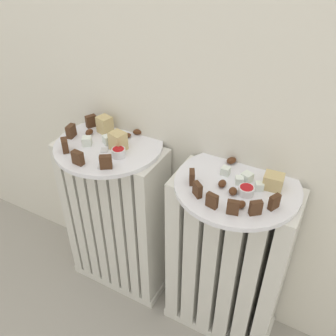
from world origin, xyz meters
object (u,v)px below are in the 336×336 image
(plate_right, at_px, (237,185))
(fork, at_px, (103,156))
(radiator_left, at_px, (117,220))
(jam_bowl_right, at_px, (246,190))
(radiator_right, at_px, (226,264))
(jam_bowl_left, at_px, (119,152))
(plate_left, at_px, (109,145))

(plate_right, height_order, fork, fork)
(radiator_left, relative_size, jam_bowl_right, 15.01)
(radiator_left, relative_size, radiator_right, 1.00)
(plate_right, distance_m, jam_bowl_right, 0.05)
(radiator_left, xyz_separation_m, jam_bowl_left, (0.06, -0.04, 0.31))
(radiator_right, height_order, plate_left, plate_left)
(radiator_right, distance_m, fork, 0.47)
(jam_bowl_left, distance_m, fork, 0.05)
(radiator_right, distance_m, plate_left, 0.48)
(plate_left, height_order, jam_bowl_right, jam_bowl_right)
(jam_bowl_right, bearing_deg, radiator_right, 136.32)
(plate_left, height_order, fork, fork)
(plate_left, relative_size, plate_right, 1.00)
(radiator_right, xyz_separation_m, jam_bowl_right, (0.03, -0.03, 0.31))
(plate_left, distance_m, plate_right, 0.39)
(radiator_left, height_order, plate_right, plate_right)
(radiator_left, relative_size, jam_bowl_left, 15.07)
(radiator_left, distance_m, radiator_right, 0.39)
(plate_right, bearing_deg, fork, -170.18)
(radiator_left, distance_m, plate_right, 0.48)
(radiator_right, distance_m, jam_bowl_right, 0.31)
(jam_bowl_left, bearing_deg, fork, -149.36)
(radiator_right, bearing_deg, fork, -170.18)
(jam_bowl_left, distance_m, jam_bowl_right, 0.35)
(plate_right, distance_m, jam_bowl_left, 0.33)
(radiator_left, xyz_separation_m, plate_right, (0.39, 0.00, 0.29))
(plate_left, distance_m, jam_bowl_right, 0.42)
(radiator_left, distance_m, jam_bowl_right, 0.52)
(radiator_right, relative_size, plate_left, 1.82)
(plate_right, bearing_deg, plate_left, 180.00)
(radiator_left, bearing_deg, jam_bowl_right, -4.07)
(jam_bowl_left, relative_size, jam_bowl_right, 1.00)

